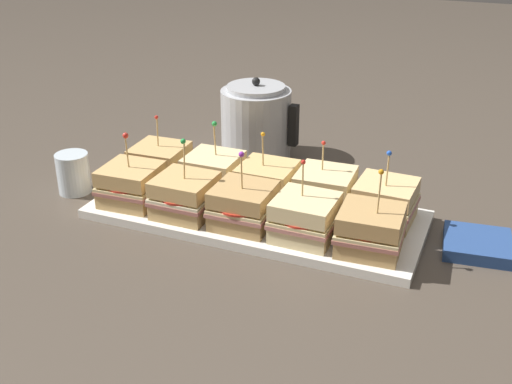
{
  "coord_description": "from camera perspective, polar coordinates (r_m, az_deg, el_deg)",
  "views": [
    {
      "loc": [
        0.44,
        -1.08,
        0.62
      ],
      "look_at": [
        0.0,
        0.0,
        0.06
      ],
      "focal_mm": 45.0,
      "sensor_mm": 36.0,
      "label": 1
    }
  ],
  "objects": [
    {
      "name": "sandwich_back_right",
      "position": [
        1.31,
        6.15,
        0.18
      ],
      "size": [
        0.12,
        0.12,
        0.14
      ],
      "color": "beige",
      "rests_on": "serving_platter"
    },
    {
      "name": "sandwich_front_left",
      "position": [
        1.29,
        -6.34,
        -0.34
      ],
      "size": [
        0.12,
        0.12,
        0.16
      ],
      "color": "tan",
      "rests_on": "serving_platter"
    },
    {
      "name": "napkin_stack",
      "position": [
        1.27,
        19.07,
        -4.43
      ],
      "size": [
        0.14,
        0.14,
        0.02
      ],
      "color": "navy",
      "rests_on": "ground_plane"
    },
    {
      "name": "sandwich_front_far_right",
      "position": [
        1.17,
        10.14,
        -3.38
      ],
      "size": [
        0.12,
        0.12,
        0.16
      ],
      "color": "tan",
      "rests_on": "serving_platter"
    },
    {
      "name": "sandwich_back_far_left",
      "position": [
        1.45,
        -8.53,
        2.54
      ],
      "size": [
        0.12,
        0.12,
        0.15
      ],
      "color": "tan",
      "rests_on": "serving_platter"
    },
    {
      "name": "sandwich_back_left",
      "position": [
        1.39,
        -3.8,
        1.81
      ],
      "size": [
        0.12,
        0.12,
        0.15
      ],
      "color": "beige",
      "rests_on": "serving_platter"
    },
    {
      "name": "sandwich_front_far_left",
      "position": [
        1.35,
        -11.02,
        0.65
      ],
      "size": [
        0.12,
        0.12,
        0.15
      ],
      "color": "tan",
      "rests_on": "serving_platter"
    },
    {
      "name": "drinking_glass",
      "position": [
        1.47,
        -15.93,
        1.63
      ],
      "size": [
        0.07,
        0.07,
        0.09
      ],
      "color": "silver",
      "rests_on": "ground_plane"
    },
    {
      "name": "ground_plane",
      "position": [
        1.32,
        -0.0,
        -2.35
      ],
      "size": [
        6.0,
        6.0,
        0.0
      ],
      "primitive_type": "plane",
      "color": "#4C4238"
    },
    {
      "name": "serving_platter",
      "position": [
        1.31,
        -0.0,
        -2.0
      ],
      "size": [
        0.68,
        0.27,
        0.02
      ],
      "color": "white",
      "rests_on": "ground_plane"
    },
    {
      "name": "sandwich_front_right",
      "position": [
        1.2,
        4.39,
        -2.31
      ],
      "size": [
        0.12,
        0.12,
        0.15
      ],
      "color": "beige",
      "rests_on": "serving_platter"
    },
    {
      "name": "sandwich_back_far_right",
      "position": [
        1.28,
        11.41,
        -0.85
      ],
      "size": [
        0.12,
        0.12,
        0.15
      ],
      "color": "#DBB77A",
      "rests_on": "serving_platter"
    },
    {
      "name": "kettle_steel",
      "position": [
        1.6,
        0.03,
        6.26
      ],
      "size": [
        0.2,
        0.17,
        0.2
      ],
      "color": "#B7BABF",
      "rests_on": "ground_plane"
    },
    {
      "name": "sandwich_front_center",
      "position": [
        1.24,
        -0.98,
        -1.27
      ],
      "size": [
        0.12,
        0.12,
        0.16
      ],
      "color": "tan",
      "rests_on": "serving_platter"
    },
    {
      "name": "sandwich_back_center",
      "position": [
        1.34,
        0.98,
        0.91
      ],
      "size": [
        0.12,
        0.12,
        0.15
      ],
      "color": "tan",
      "rests_on": "serving_platter"
    }
  ]
}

